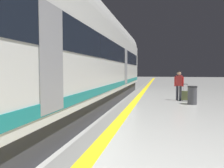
{
  "coord_description": "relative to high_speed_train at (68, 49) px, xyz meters",
  "views": [
    {
      "loc": [
        0.4,
        0.73,
        1.68
      ],
      "look_at": [
        -1.01,
        7.2,
        1.28
      ],
      "focal_mm": 35.62,
      "sensor_mm": 36.0,
      "label": 1
    }
  ],
  "objects": [
    {
      "name": "waste_bin",
      "position": [
        4.99,
        3.58,
        -2.04
      ],
      "size": [
        0.46,
        0.46,
        0.91
      ],
      "color": "#4C4C51",
      "rests_on": "ground"
    },
    {
      "name": "high_speed_train",
      "position": [
        0.0,
        0.0,
        0.0
      ],
      "size": [
        2.94,
        26.85,
        4.97
      ],
      "color": "#38383D",
      "rests_on": "ground"
    },
    {
      "name": "safety_line_strip",
      "position": [
        2.11,
        1.33,
        -2.5
      ],
      "size": [
        0.36,
        80.0,
        0.01
      ],
      "primitive_type": "cube",
      "color": "yellow",
      "rests_on": "ground"
    },
    {
      "name": "tactile_edge_band",
      "position": [
        1.78,
        1.33,
        -2.5
      ],
      "size": [
        0.62,
        80.0,
        0.01
      ],
      "primitive_type": "cube",
      "color": "slate",
      "rests_on": "ground"
    },
    {
      "name": "passenger_near",
      "position": [
        4.46,
        4.95,
        -1.54
      ],
      "size": [
        0.5,
        0.26,
        1.65
      ],
      "color": "#383842",
      "rests_on": "ground"
    },
    {
      "name": "suitcase_near",
      "position": [
        4.78,
        4.7,
        -2.19
      ],
      "size": [
        0.41,
        0.28,
        0.95
      ],
      "color": "#596038",
      "rests_on": "ground"
    }
  ]
}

